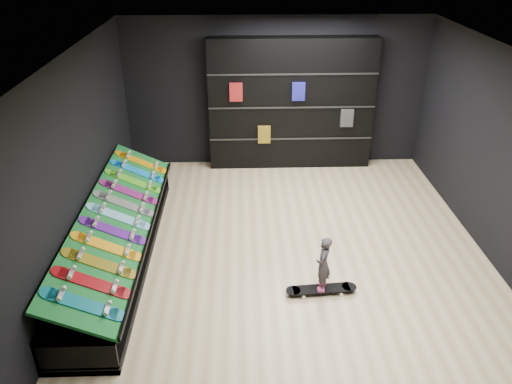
{
  "coord_description": "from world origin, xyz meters",
  "views": [
    {
      "loc": [
        -0.72,
        -6.26,
        4.42
      ],
      "look_at": [
        -0.5,
        0.2,
        1.0
      ],
      "focal_mm": 35.0,
      "sensor_mm": 36.0,
      "label": 1
    }
  ],
  "objects_px": {
    "back_shelving": "(291,104)",
    "child": "(323,274)",
    "floor_skateboard": "(321,291)",
    "display_rack": "(119,245)"
  },
  "relations": [
    {
      "from": "display_rack",
      "to": "child",
      "type": "height_order",
      "value": "child"
    },
    {
      "from": "floor_skateboard",
      "to": "back_shelving",
      "type": "bearing_deg",
      "value": 86.31
    },
    {
      "from": "back_shelving",
      "to": "child",
      "type": "bearing_deg",
      "value": -89.34
    },
    {
      "from": "back_shelving",
      "to": "child",
      "type": "xyz_separation_m",
      "value": [
        0.05,
        -4.23,
        -0.98
      ]
    },
    {
      "from": "child",
      "to": "back_shelving",
      "type": "bearing_deg",
      "value": -160.9
    },
    {
      "from": "display_rack",
      "to": "floor_skateboard",
      "type": "relative_size",
      "value": 4.59
    },
    {
      "from": "display_rack",
      "to": "floor_skateboard",
      "type": "xyz_separation_m",
      "value": [
        2.91,
        -0.91,
        -0.2
      ]
    },
    {
      "from": "child",
      "to": "display_rack",
      "type": "bearing_deg",
      "value": -88.91
    },
    {
      "from": "back_shelving",
      "to": "floor_skateboard",
      "type": "distance_m",
      "value": 4.41
    },
    {
      "from": "back_shelving",
      "to": "floor_skateboard",
      "type": "height_order",
      "value": "back_shelving"
    }
  ]
}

